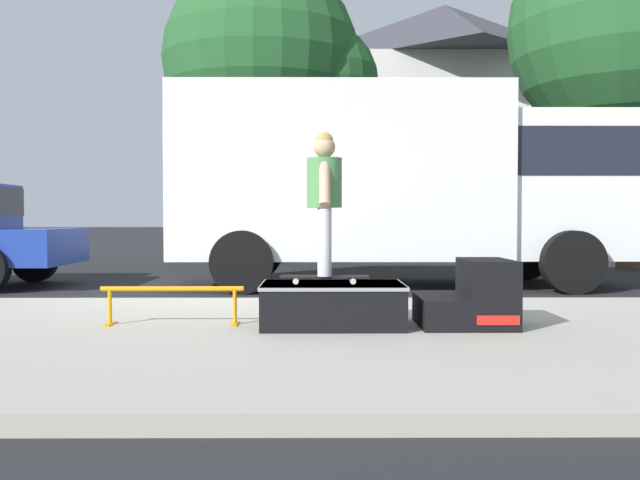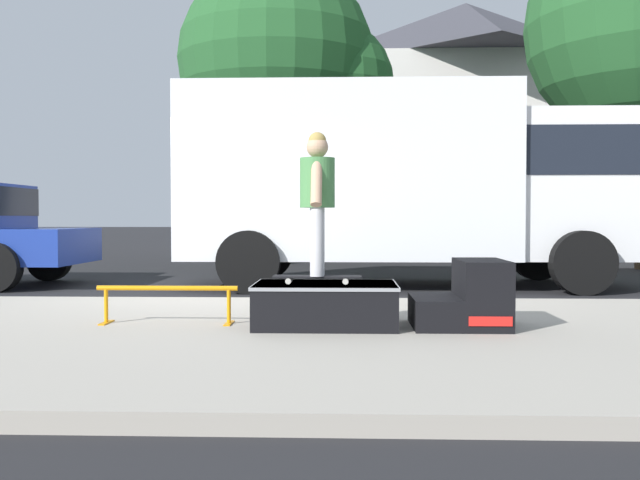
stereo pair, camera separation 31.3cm
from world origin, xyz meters
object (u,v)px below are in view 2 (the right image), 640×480
at_px(grind_rail, 167,296).
at_px(street_tree_main, 288,67).
at_px(skate_box, 326,303).
at_px(skater_kid, 317,191).
at_px(box_truck, 409,178).
at_px(skateboard, 317,277).
at_px(kicker_ramp, 467,299).

height_order(grind_rail, street_tree_main, street_tree_main).
relative_size(skate_box, skater_kid, 0.99).
height_order(box_truck, street_tree_main, street_tree_main).
height_order(grind_rail, skateboard, skateboard).
relative_size(skater_kid, box_truck, 0.18).
distance_m(kicker_ramp, grind_rail, 2.69).
bearing_deg(skateboard, box_truck, 75.80).
relative_size(skate_box, skateboard, 1.61).
bearing_deg(skater_kid, grind_rail, 175.75).
xyz_separation_m(grind_rail, skateboard, (1.37, -0.10, 0.18)).
bearing_deg(street_tree_main, skater_kid, -84.01).
height_order(skater_kid, box_truck, box_truck).
xyz_separation_m(skater_kid, street_tree_main, (-1.07, 10.19, 3.24)).
bearing_deg(skater_kid, skateboard, 0.00).
xyz_separation_m(skate_box, grind_rail, (-1.44, 0.09, 0.05)).
height_order(kicker_ramp, street_tree_main, street_tree_main).
xyz_separation_m(kicker_ramp, skater_kid, (-1.32, -0.01, 0.95)).
bearing_deg(box_truck, skate_box, -103.45).
xyz_separation_m(skateboard, skater_kid, (-0.00, 0.00, 0.76)).
height_order(skate_box, skateboard, skateboard).
bearing_deg(skateboard, kicker_ramp, 0.57).
bearing_deg(skater_kid, street_tree_main, 95.99).
height_order(kicker_ramp, box_truck, box_truck).
bearing_deg(grind_rail, skateboard, -4.25).
xyz_separation_m(grind_rail, box_truck, (2.61, 4.81, 1.33)).
distance_m(kicker_ramp, box_truck, 5.08).
bearing_deg(skateboard, street_tree_main, 95.99).
relative_size(grind_rail, box_truck, 0.19).
xyz_separation_m(box_truck, street_tree_main, (-2.31, 5.27, 2.86)).
bearing_deg(skate_box, box_truck, 76.55).
height_order(skate_box, street_tree_main, street_tree_main).
xyz_separation_m(kicker_ramp, box_truck, (-0.07, 4.90, 1.34)).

